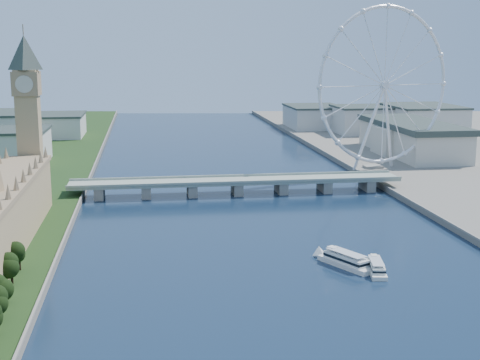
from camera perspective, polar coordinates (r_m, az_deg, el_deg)
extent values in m
cube|color=tan|center=(418.28, -17.51, 3.47)|extent=(13.00, 13.00, 80.00)
cube|color=#937A59|center=(415.50, -17.77, 7.85)|extent=(15.00, 15.00, 14.00)
pyramid|color=#2D3833|center=(415.09, -18.00, 11.70)|extent=(20.02, 20.02, 20.00)
cube|color=gray|center=(444.04, -0.26, -0.10)|extent=(220.00, 22.00, 2.00)
cube|color=gray|center=(441.99, -11.90, -1.03)|extent=(6.00, 20.00, 7.50)
cube|color=gray|center=(440.95, -8.01, -0.92)|extent=(6.00, 20.00, 7.50)
cube|color=gray|center=(441.96, -4.12, -0.81)|extent=(6.00, 20.00, 7.50)
cube|color=gray|center=(444.99, -0.26, -0.70)|extent=(6.00, 20.00, 7.50)
cube|color=gray|center=(450.01, 3.52, -0.59)|extent=(6.00, 20.00, 7.50)
cube|color=gray|center=(456.94, 7.21, -0.48)|extent=(6.00, 20.00, 7.50)
cube|color=gray|center=(465.71, 10.77, -0.37)|extent=(6.00, 20.00, 7.50)
torus|color=silver|center=(519.26, 12.23, 7.90)|extent=(113.60, 39.12, 118.60)
cylinder|color=silver|center=(519.26, 12.23, 7.90)|extent=(7.25, 6.61, 6.00)
cube|color=gray|center=(534.75, 11.28, 1.12)|extent=(14.00, 10.00, 2.00)
cube|color=beige|center=(575.71, -18.12, 2.69)|extent=(40.00, 60.00, 26.00)
cube|color=beige|center=(741.37, -15.15, 4.48)|extent=(50.00, 70.00, 22.00)
cube|color=beige|center=(754.77, 10.45, 5.02)|extent=(60.00, 60.00, 28.00)
cube|color=beige|center=(757.52, 15.26, 4.91)|extent=(70.00, 90.00, 30.00)
cube|color=beige|center=(800.86, 6.35, 5.34)|extent=(60.00, 80.00, 24.00)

